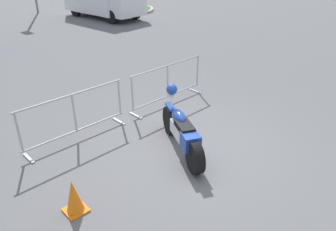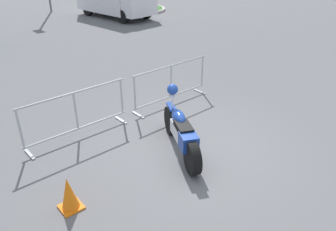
% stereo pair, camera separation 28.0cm
% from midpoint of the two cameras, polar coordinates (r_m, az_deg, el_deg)
% --- Properties ---
extents(ground_plane, '(120.00, 120.00, 0.00)m').
position_cam_midpoint_polar(ground_plane, '(6.90, 2.59, -5.64)').
color(ground_plane, '#5B5B5E').
extents(motorcycle, '(1.09, 2.00, 1.21)m').
position_cam_midpoint_polar(motorcycle, '(6.58, 1.16, -2.65)').
color(motorcycle, black).
rests_on(motorcycle, ground).
extents(crowd_barrier_near, '(2.45, 0.48, 1.07)m').
position_cam_midpoint_polar(crowd_barrier_near, '(7.24, -17.01, -0.11)').
color(crowd_barrier_near, '#9EA0A5').
rests_on(crowd_barrier_near, ground).
extents(crowd_barrier_far, '(2.45, 0.48, 1.07)m').
position_cam_midpoint_polar(crowd_barrier_far, '(8.59, -1.01, 5.57)').
color(crowd_barrier_far, '#9EA0A5').
rests_on(crowd_barrier_far, ground).
extents(planter_island, '(4.04, 4.04, 1.12)m').
position_cam_midpoint_polar(planter_island, '(22.25, -7.98, 18.39)').
color(planter_island, '#ADA89E').
rests_on(planter_island, ground).
extents(traffic_cone, '(0.34, 0.34, 0.59)m').
position_cam_midpoint_polar(traffic_cone, '(5.49, -17.55, -13.38)').
color(traffic_cone, orange).
rests_on(traffic_cone, ground).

